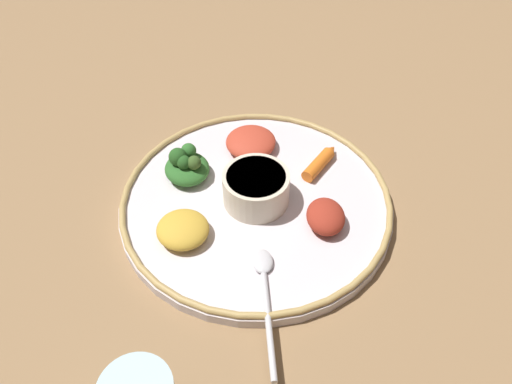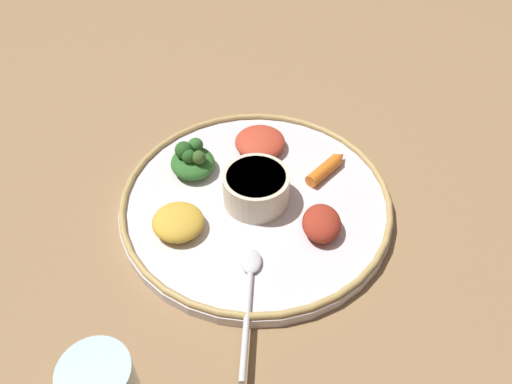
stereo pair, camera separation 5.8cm
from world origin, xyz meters
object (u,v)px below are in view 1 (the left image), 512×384
Objects in this scene: center_bowl at (256,187)px; carrot_near_spoon at (321,162)px; greens_pile at (186,166)px; spoon at (265,288)px.

center_bowl reaches higher than carrot_near_spoon.
center_bowl is 0.10m from greens_pile.
greens_pile reaches higher than center_bowl.
carrot_near_spoon is (-0.01, 0.11, -0.01)m from center_bowl.
center_bowl is 0.11m from carrot_near_spoon.
center_bowl is 0.55× the size of spoon.
carrot_near_spoon is at bearing 68.22° from greens_pile.
carrot_near_spoon is (0.07, 0.17, -0.01)m from greens_pile.
greens_pile is at bearing -143.25° from center_bowl.
center_bowl reaches higher than spoon.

